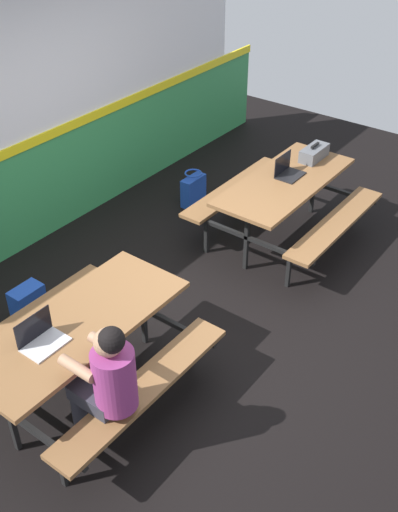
% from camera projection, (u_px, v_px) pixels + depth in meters
% --- Properties ---
extents(ground_plane, '(10.00, 10.00, 0.02)m').
position_uv_depth(ground_plane, '(208.00, 307.00, 5.92)').
color(ground_plane, black).
extents(accent_backdrop, '(8.00, 0.14, 2.60)m').
position_uv_depth(accent_backdrop, '(33.00, 129.00, 6.31)').
color(accent_backdrop, '#338C4C').
rests_on(accent_backdrop, ground).
extents(picnic_table_left, '(1.81, 1.56, 0.74)m').
position_uv_depth(picnic_table_left, '(80.00, 338.00, 4.71)').
color(picnic_table_left, brown).
rests_on(picnic_table_left, ground).
extents(picnic_table_right, '(1.81, 1.56, 0.74)m').
position_uv_depth(picnic_table_right, '(284.00, 193.00, 6.57)').
color(picnic_table_right, brown).
rests_on(picnic_table_right, ground).
extents(student_nearer, '(0.36, 0.53, 1.21)m').
position_uv_depth(student_nearer, '(107.00, 379.00, 4.18)').
color(student_nearer, '#2D2D38').
rests_on(student_nearer, ground).
extents(laptop_silver, '(0.32, 0.22, 0.22)m').
position_uv_depth(laptop_silver, '(41.00, 339.00, 4.39)').
color(laptop_silver, silver).
rests_on(laptop_silver, picnic_table_left).
extents(laptop_dark, '(0.32, 0.22, 0.22)m').
position_uv_depth(laptop_dark, '(288.00, 171.00, 6.53)').
color(laptop_dark, black).
rests_on(laptop_dark, picnic_table_right).
extents(toolbox_grey, '(0.40, 0.18, 0.18)m').
position_uv_depth(toolbox_grey, '(314.00, 153.00, 6.84)').
color(toolbox_grey, '#595B60').
rests_on(toolbox_grey, picnic_table_right).
extents(backpack_dark, '(0.30, 0.22, 0.44)m').
position_uv_depth(backpack_dark, '(29.00, 308.00, 5.56)').
color(backpack_dark, '#1E47B2').
rests_on(backpack_dark, ground).
extents(tote_bag_bright, '(0.34, 0.21, 0.43)m').
position_uv_depth(tote_bag_bright, '(193.00, 190.00, 7.41)').
color(tote_bag_bright, '#1E47B2').
rests_on(tote_bag_bright, ground).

